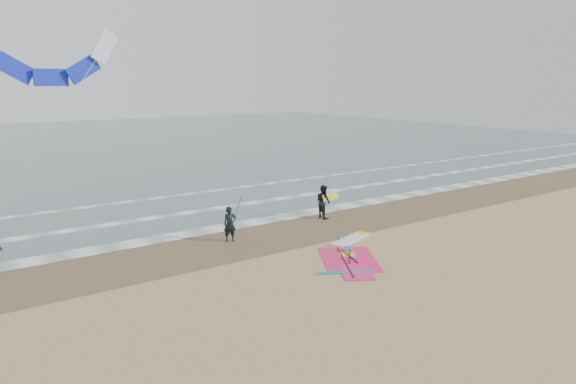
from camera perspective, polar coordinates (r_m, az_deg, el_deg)
ground at (r=20.26m, az=8.33°, el=-8.54°), size 120.00×120.00×0.00m
sea_water at (r=63.55m, az=-22.58°, el=4.80°), size 120.00×80.00×0.02m
wet_sand_band at (r=24.73m, az=-1.16°, el=-4.55°), size 120.00×5.00×0.01m
foam_waterline at (r=28.41m, az=-6.11°, el=-2.36°), size 120.00×9.15×0.02m
windsurf_rig at (r=21.90m, az=6.98°, el=-6.80°), size 5.17×4.89×0.12m
person_standing at (r=23.37m, az=-6.47°, el=-3.57°), size 0.66×0.50×1.62m
person_walking at (r=27.27m, az=3.95°, el=-1.07°), size 0.71×0.89×1.78m
held_pole at (r=23.41m, az=-5.85°, el=-2.57°), size 0.17×0.86×1.82m
carried_kiteboard at (r=27.38m, az=4.75°, el=-0.51°), size 1.30×0.51×0.39m
surf_kite at (r=27.70m, az=-25.00°, el=13.01°), size 7.16×4.36×8.44m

